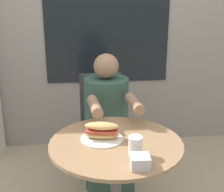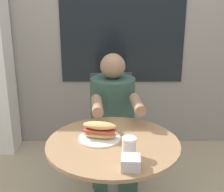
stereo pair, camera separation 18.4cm
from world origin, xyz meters
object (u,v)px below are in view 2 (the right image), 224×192
at_px(diner_chair, 111,116).
at_px(drink_cup, 128,147).
at_px(seated_diner, 112,138).
at_px(sandwich_on_plate, 99,132).
at_px(cafe_table, 112,173).

relative_size(diner_chair, drink_cup, 8.58).
relative_size(diner_chair, seated_diner, 0.79).
bearing_deg(sandwich_on_plate, cafe_table, -29.99).
distance_m(cafe_table, drink_cup, 0.30).
height_order(diner_chair, drink_cup, diner_chair).
relative_size(cafe_table, diner_chair, 0.85).
bearing_deg(drink_cup, diner_chair, 94.70).
height_order(diner_chair, sandwich_on_plate, diner_chair).
xyz_separation_m(sandwich_on_plate, drink_cup, (0.15, -0.20, 0.01)).
bearing_deg(diner_chair, sandwich_on_plate, 80.25).
height_order(sandwich_on_plate, drink_cup, same).
distance_m(diner_chair, drink_cup, 1.07).
xyz_separation_m(diner_chair, drink_cup, (0.09, -1.04, 0.25)).
xyz_separation_m(diner_chair, seated_diner, (0.01, -0.35, -0.04)).
bearing_deg(drink_cup, seated_diner, 96.10).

